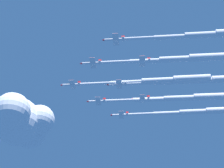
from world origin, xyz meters
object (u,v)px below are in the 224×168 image
object	(u,v)px
jet_starboard_inner	(182,98)
jet_port_outer	(196,112)
jet_port_mid	(200,80)
jet_starboard_mid	(203,35)
jet_port_inner	(177,59)
jet_lead	(161,80)

from	to	relation	value
jet_starboard_inner	jet_port_outer	world-z (taller)	jet_port_outer
jet_starboard_inner	jet_port_mid	size ratio (longest dim) A/B	1.09
jet_starboard_mid	jet_port_outer	distance (m)	57.66
jet_starboard_inner	jet_port_mid	world-z (taller)	jet_starboard_inner
jet_starboard_mid	jet_starboard_inner	bearing A→B (deg)	18.01
jet_port_inner	jet_starboard_mid	size ratio (longest dim) A/B	1.03
jet_lead	jet_port_outer	xyz separation A→B (m)	(32.09, -14.18, 1.11)
jet_lead	jet_starboard_mid	size ratio (longest dim) A/B	1.14
jet_port_outer	jet_port_mid	bearing A→B (deg)	-171.24
jet_port_inner	jet_starboard_mid	xyz separation A→B (m)	(-12.43, -12.63, 0.13)
jet_port_mid	jet_lead	bearing A→B (deg)	100.96
jet_port_mid	jet_port_outer	world-z (taller)	jet_port_outer
jet_port_mid	jet_port_outer	size ratio (longest dim) A/B	0.98
jet_lead	jet_port_outer	distance (m)	35.10
jet_lead	jet_port_inner	xyz separation A→B (m)	(-12.60, -9.45, 0.68)
jet_port_inner	jet_starboard_inner	xyz separation A→B (m)	(29.41, 0.97, -0.54)
jet_starboard_inner	jet_starboard_mid	size ratio (longest dim) A/B	1.13
jet_port_inner	jet_lead	bearing A→B (deg)	36.89
jet_lead	jet_starboard_inner	world-z (taller)	jet_starboard_inner
jet_starboard_inner	jet_port_outer	size ratio (longest dim) A/B	1.07
jet_port_mid	jet_port_outer	bearing A→B (deg)	8.76
jet_lead	jet_port_inner	bearing A→B (deg)	-143.11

